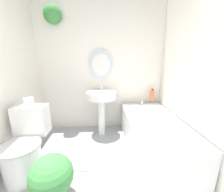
% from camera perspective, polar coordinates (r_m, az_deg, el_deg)
% --- Properties ---
extents(wall_back, '(2.41, 0.29, 2.40)m').
position_cam_1_polar(wall_back, '(2.63, -5.64, 13.08)').
color(wall_back, silver).
rests_on(wall_back, ground_plane).
extents(wall_right, '(0.06, 2.55, 2.40)m').
position_cam_1_polar(wall_right, '(1.79, 35.92, 8.05)').
color(wall_right, silver).
rests_on(wall_right, ground_plane).
extents(toilet, '(0.42, 0.62, 0.77)m').
position_cam_1_polar(toilet, '(1.99, -32.18, -17.51)').
color(toilet, white).
rests_on(toilet, ground_plane).
extents(pedestal_sink, '(0.52, 0.52, 0.90)m').
position_cam_1_polar(pedestal_sink, '(2.41, -4.36, -1.89)').
color(pedestal_sink, white).
rests_on(pedestal_sink, ground_plane).
extents(bathtub, '(0.73, 1.54, 0.58)m').
position_cam_1_polar(bathtub, '(2.19, 16.50, -14.88)').
color(bathtub, silver).
rests_on(bathtub, ground_plane).
extents(shampoo_bottle, '(0.07, 0.07, 0.22)m').
position_cam_1_polar(shampoo_bottle, '(2.70, 16.36, 0.38)').
color(shampoo_bottle, '#DB6633').
rests_on(shampoo_bottle, bathtub).
extents(potted_plant, '(0.40, 0.40, 0.49)m').
position_cam_1_polar(potted_plant, '(1.57, -23.69, -28.61)').
color(potted_plant, '#9E6042').
rests_on(potted_plant, ground_plane).
extents(bath_mat, '(0.64, 0.39, 0.02)m').
position_cam_1_polar(bath_mat, '(2.06, -4.45, -24.82)').
color(bath_mat, silver).
rests_on(bath_mat, ground_plane).
extents(toilet_paper_roll, '(0.11, 0.11, 0.10)m').
position_cam_1_polar(toilet_paper_roll, '(1.98, -31.23, -2.14)').
color(toilet_paper_roll, white).
rests_on(toilet_paper_roll, toilet).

